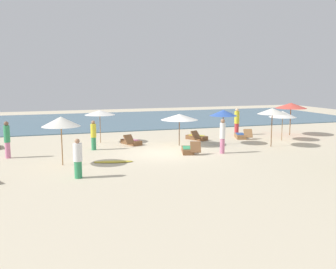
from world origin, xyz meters
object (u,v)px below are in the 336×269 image
at_px(person_2, 237,121).
at_px(umbrella_3, 283,114).
at_px(lounger_5, 131,142).
at_px(person_4, 7,139).
at_px(umbrella_1, 272,111).
at_px(surfboard, 113,162).
at_px(lounger_1, 197,137).
at_px(person_1, 93,135).
at_px(umbrella_6, 291,106).
at_px(person_3, 222,136).
at_px(umbrella_5, 179,117).
at_px(umbrella_0, 61,122).
at_px(lounger_6, 188,150).
at_px(person_0, 78,159).
at_px(umbrella_2, 100,113).
at_px(lounger_3, 241,136).
at_px(umbrella_4, 223,113).

bearing_deg(person_2, umbrella_3, -60.15).
bearing_deg(umbrella_3, lounger_5, 171.34).
distance_m(umbrella_3, person_4, 16.97).
relative_size(umbrella_1, surfboard, 1.17).
bearing_deg(lounger_1, person_1, -168.18).
relative_size(umbrella_1, umbrella_6, 1.00).
bearing_deg(person_3, umbrella_5, 114.92).
height_order(umbrella_0, lounger_6, umbrella_0).
bearing_deg(umbrella_5, lounger_1, 41.89).
xyz_separation_m(umbrella_3, person_0, (-13.84, -5.70, -0.92)).
height_order(umbrella_5, person_4, umbrella_5).
height_order(umbrella_0, lounger_1, umbrella_0).
relative_size(lounger_5, lounger_6, 1.01).
xyz_separation_m(umbrella_1, person_1, (-10.38, 2.28, -1.29)).
distance_m(umbrella_2, person_3, 8.18).
height_order(lounger_3, lounger_6, lounger_6).
bearing_deg(lounger_5, umbrella_0, -134.03).
bearing_deg(lounger_3, umbrella_6, 2.14).
bearing_deg(person_2, umbrella_1, -93.13).
bearing_deg(lounger_5, umbrella_4, -17.03).
bearing_deg(lounger_1, person_3, -95.02).
distance_m(umbrella_1, umbrella_5, 5.60).
distance_m(lounger_1, person_2, 3.86).
xyz_separation_m(person_1, person_3, (6.63, -3.24, 0.12)).
bearing_deg(lounger_6, umbrella_3, 15.85).
distance_m(umbrella_0, person_0, 3.01).
relative_size(lounger_5, surfboard, 0.88).
distance_m(umbrella_5, person_3, 3.47).
relative_size(umbrella_2, lounger_3, 1.18).
relative_size(umbrella_2, umbrella_6, 0.89).
bearing_deg(person_0, person_3, 19.79).
bearing_deg(umbrella_6, person_4, -173.34).
bearing_deg(person_3, umbrella_2, 136.54).
relative_size(umbrella_3, lounger_1, 1.11).
xyz_separation_m(umbrella_4, person_1, (-7.95, 0.61, -1.11)).
bearing_deg(umbrella_6, umbrella_4, -163.02).
xyz_separation_m(umbrella_4, umbrella_5, (-2.75, 0.44, -0.21)).
bearing_deg(person_3, lounger_5, 134.12).
xyz_separation_m(person_3, person_4, (-11.18, 2.36, 0.01)).
bearing_deg(person_2, umbrella_6, -19.46).
height_order(umbrella_3, lounger_5, umbrella_3).
relative_size(umbrella_2, person_3, 1.10).
xyz_separation_m(lounger_1, person_3, (-0.41, -4.71, 0.82)).
bearing_deg(lounger_6, umbrella_6, 22.48).
bearing_deg(umbrella_5, umbrella_2, 150.57).
bearing_deg(umbrella_4, umbrella_3, 2.23).
distance_m(umbrella_6, person_1, 14.40).
bearing_deg(person_4, umbrella_1, -5.34).
distance_m(person_0, person_2, 14.92).
bearing_deg(lounger_3, lounger_6, -144.98).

